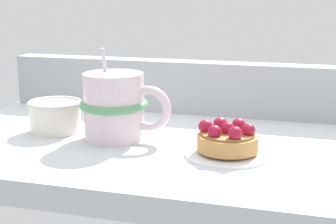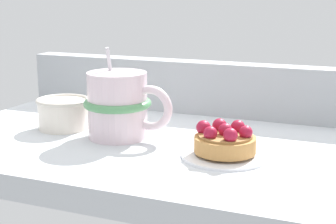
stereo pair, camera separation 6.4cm
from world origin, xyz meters
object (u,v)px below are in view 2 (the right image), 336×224
at_px(raspberry_tart, 225,140).
at_px(sugar_bowl, 62,113).
at_px(dessert_plate, 225,155).
at_px(coffee_mug, 119,105).

distance_m(raspberry_tart, sugar_bowl, 0.26).
distance_m(dessert_plate, coffee_mug, 0.16).
bearing_deg(raspberry_tart, dessert_plate, -44.06).
relative_size(coffee_mug, sugar_bowl, 1.64).
height_order(dessert_plate, coffee_mug, coffee_mug).
height_order(raspberry_tart, coffee_mug, coffee_mug).
bearing_deg(dessert_plate, sugar_bowl, 172.01).
relative_size(raspberry_tart, sugar_bowl, 0.97).
relative_size(dessert_plate, sugar_bowl, 1.37).
bearing_deg(raspberry_tart, sugar_bowl, 172.09).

